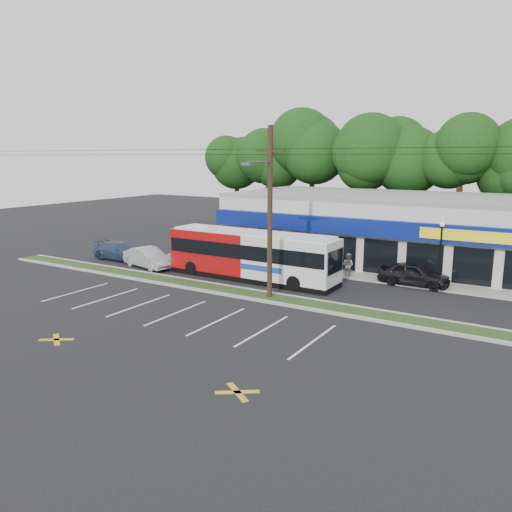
{
  "coord_description": "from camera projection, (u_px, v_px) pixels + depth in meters",
  "views": [
    {
      "loc": [
        17.19,
        -23.76,
        8.29
      ],
      "look_at": [
        -0.38,
        5.0,
        1.54
      ],
      "focal_mm": 35.0,
      "sensor_mm": 36.0,
      "label": 1
    }
  ],
  "objects": [
    {
      "name": "ground",
      "position": [
        218.0,
        295.0,
        30.3
      ],
      "size": [
        120.0,
        120.0,
        0.0
      ],
      "primitive_type": "plane",
      "color": "black",
      "rests_on": "ground"
    },
    {
      "name": "grass_strip",
      "position": [
        228.0,
        291.0,
        31.13
      ],
      "size": [
        40.0,
        1.6,
        0.12
      ],
      "primitive_type": "cube",
      "color": "#233D18",
      "rests_on": "ground"
    },
    {
      "name": "curb_south",
      "position": [
        220.0,
        294.0,
        30.41
      ],
      "size": [
        40.0,
        0.25,
        0.14
      ],
      "primitive_type": "cube",
      "color": "#9E9E93",
      "rests_on": "ground"
    },
    {
      "name": "curb_north",
      "position": [
        235.0,
        287.0,
        31.83
      ],
      "size": [
        40.0,
        0.25,
        0.14
      ],
      "primitive_type": "cube",
      "color": "#9E9E93",
      "rests_on": "ground"
    },
    {
      "name": "sidewalk",
      "position": [
        350.0,
        275.0,
        35.26
      ],
      "size": [
        32.0,
        2.2,
        0.1
      ],
      "primitive_type": "cube",
      "color": "#9E9E93",
      "rests_on": "ground"
    },
    {
      "name": "strip_mall",
      "position": [
        388.0,
        227.0,
        40.28
      ],
      "size": [
        25.0,
        12.55,
        5.3
      ],
      "color": "beige",
      "rests_on": "ground"
    },
    {
      "name": "utility_pole",
      "position": [
        267.0,
        207.0,
        28.56
      ],
      "size": [
        50.0,
        2.77,
        10.0
      ],
      "color": "black",
      "rests_on": "ground"
    },
    {
      "name": "lamp_post",
      "position": [
        441.0,
        247.0,
        31.52
      ],
      "size": [
        0.3,
        0.3,
        4.25
      ],
      "color": "black",
      "rests_on": "ground"
    },
    {
      "name": "tree_line",
      "position": [
        407.0,
        155.0,
        48.36
      ],
      "size": [
        46.76,
        6.76,
        11.83
      ],
      "color": "black",
      "rests_on": "ground"
    },
    {
      "name": "metrobus",
      "position": [
        251.0,
        254.0,
        33.95
      ],
      "size": [
        12.38,
        2.78,
        3.32
      ],
      "rotation": [
        0.0,
        0.0,
        -0.01
      ],
      "color": "#9D0C0D",
      "rests_on": "ground"
    },
    {
      "name": "car_dark",
      "position": [
        414.0,
        274.0,
        32.39
      ],
      "size": [
        4.52,
        1.84,
        1.54
      ],
      "primitive_type": "imported",
      "rotation": [
        0.0,
        0.0,
        1.56
      ],
      "color": "black",
      "rests_on": "ground"
    },
    {
      "name": "car_silver",
      "position": [
        148.0,
        258.0,
        37.68
      ],
      "size": [
        4.84,
        2.51,
        1.52
      ],
      "primitive_type": "imported",
      "rotation": [
        0.0,
        0.0,
        1.37
      ],
      "color": "#A3A5AA",
      "rests_on": "ground"
    },
    {
      "name": "car_blue",
      "position": [
        120.0,
        251.0,
        40.55
      ],
      "size": [
        4.99,
        2.07,
        1.44
      ],
      "primitive_type": "imported",
      "rotation": [
        0.0,
        0.0,
        1.58
      ],
      "color": "navy",
      "rests_on": "ground"
    },
    {
      "name": "pedestrian_a",
      "position": [
        307.0,
        259.0,
        35.97
      ],
      "size": [
        0.79,
        0.59,
        1.98
      ],
      "primitive_type": "imported",
      "rotation": [
        0.0,
        0.0,
        3.31
      ],
      "color": "beige",
      "rests_on": "ground"
    },
    {
      "name": "pedestrian_b",
      "position": [
        348.0,
        265.0,
        34.69
      ],
      "size": [
        0.88,
        0.71,
        1.69
      ],
      "primitive_type": "imported",
      "rotation": [
        0.0,
        0.0,
        3.05
      ],
      "color": "#B7AAA5",
      "rests_on": "ground"
    }
  ]
}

